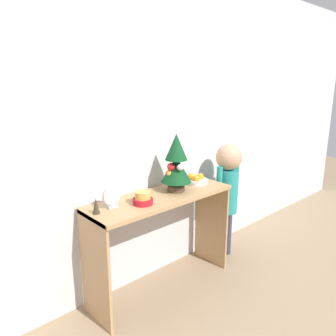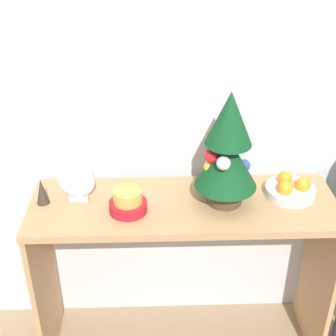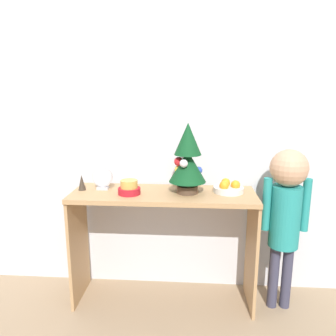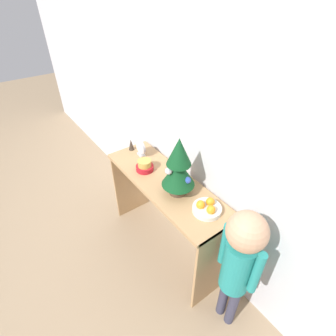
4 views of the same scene
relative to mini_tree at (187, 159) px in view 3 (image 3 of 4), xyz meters
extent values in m
plane|color=#997F60|center=(-0.15, -0.20, -1.01)|extent=(12.00, 12.00, 0.00)
cube|color=silver|center=(-0.15, 0.24, 0.24)|extent=(7.00, 0.05, 2.50)
cube|color=tan|center=(-0.15, 0.00, -0.24)|extent=(1.20, 0.39, 0.03)
cube|color=tan|center=(-0.74, 0.00, -0.62)|extent=(0.02, 0.36, 0.78)
cube|color=tan|center=(0.43, 0.00, -0.62)|extent=(0.02, 0.36, 0.78)
cylinder|color=#4C3828|center=(0.00, 0.00, -0.20)|extent=(0.14, 0.14, 0.05)
cylinder|color=brown|center=(0.00, 0.00, -0.15)|extent=(0.02, 0.02, 0.04)
cone|color=#0F421E|center=(0.00, 0.00, -0.05)|extent=(0.24, 0.24, 0.20)
cone|color=#0F421E|center=(0.00, 0.00, 0.13)|extent=(0.17, 0.17, 0.20)
sphere|color=gold|center=(-0.06, 0.01, -0.07)|extent=(0.05, 0.05, 0.05)
sphere|color=red|center=(0.02, -0.03, 0.06)|extent=(0.04, 0.04, 0.04)
sphere|color=red|center=(-0.06, 0.00, -0.02)|extent=(0.06, 0.06, 0.06)
sphere|color=#2D4CA8|center=(0.07, 0.03, -0.08)|extent=(0.05, 0.05, 0.05)
sphere|color=silver|center=(-0.02, -0.07, -0.02)|extent=(0.05, 0.05, 0.05)
sphere|color=red|center=(-0.04, 0.03, -0.08)|extent=(0.06, 0.06, 0.06)
cylinder|color=silver|center=(0.27, 0.04, -0.21)|extent=(0.20, 0.20, 0.04)
sphere|color=orange|center=(0.31, 0.03, -0.17)|extent=(0.06, 0.06, 0.06)
sphere|color=orange|center=(0.25, 0.08, -0.17)|extent=(0.06, 0.06, 0.06)
sphere|color=orange|center=(0.24, 0.01, -0.17)|extent=(0.06, 0.06, 0.06)
cylinder|color=#AD1923|center=(-0.37, -0.05, -0.20)|extent=(0.14, 0.14, 0.04)
cylinder|color=gold|center=(-0.37, -0.05, -0.16)|extent=(0.11, 0.11, 0.05)
cube|color=#B2B2B7|center=(-0.56, 0.03, -0.21)|extent=(0.08, 0.04, 0.02)
cylinder|color=#B2B2B7|center=(-0.56, 0.03, -0.14)|extent=(0.14, 0.02, 0.14)
cylinder|color=white|center=(-0.56, 0.02, -0.14)|extent=(0.12, 0.00, 0.12)
cone|color=#382D23|center=(-0.70, 0.01, -0.17)|extent=(0.05, 0.05, 0.10)
cylinder|color=#38384C|center=(0.58, -0.02, -0.78)|extent=(0.07, 0.07, 0.44)
cylinder|color=#38384C|center=(0.67, -0.02, -0.78)|extent=(0.07, 0.07, 0.44)
cylinder|color=teal|center=(0.63, -0.02, -0.36)|extent=(0.19, 0.19, 0.40)
sphere|color=tan|center=(0.63, -0.02, -0.04)|extent=(0.23, 0.23, 0.23)
cylinder|color=teal|center=(0.50, -0.02, -0.28)|extent=(0.05, 0.05, 0.34)
cylinder|color=teal|center=(0.75, -0.02, -0.28)|extent=(0.05, 0.05, 0.34)
camera|label=1|loc=(-1.68, -1.76, 0.60)|focal=35.00mm
camera|label=2|loc=(-0.27, -1.50, 0.79)|focal=50.00mm
camera|label=3|loc=(0.02, -2.03, 0.40)|focal=35.00mm
camera|label=4|loc=(1.11, -0.91, 1.07)|focal=28.00mm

